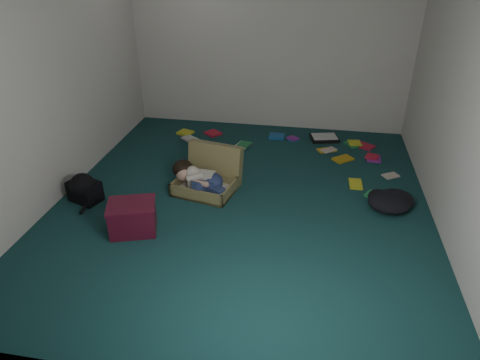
% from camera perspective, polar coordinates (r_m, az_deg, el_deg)
% --- Properties ---
extents(floor, '(4.50, 4.50, 0.00)m').
position_cam_1_polar(floor, '(4.71, 0.32, -2.83)').
color(floor, '#153D3E').
rests_on(floor, ground).
extents(wall_back, '(4.50, 0.00, 4.50)m').
position_cam_1_polar(wall_back, '(6.34, 4.00, 18.25)').
color(wall_back, white).
rests_on(wall_back, ground).
extents(wall_front, '(4.50, 0.00, 4.50)m').
position_cam_1_polar(wall_front, '(2.18, -9.75, -4.82)').
color(wall_front, white).
rests_on(wall_front, ground).
extents(wall_left, '(0.00, 4.50, 4.50)m').
position_cam_1_polar(wall_left, '(4.91, -23.94, 12.62)').
color(wall_left, white).
rests_on(wall_left, ground).
extents(wall_right, '(0.00, 4.50, 4.50)m').
position_cam_1_polar(wall_right, '(4.32, 27.92, 9.72)').
color(wall_right, white).
rests_on(wall_right, ground).
extents(suitcase, '(0.77, 0.76, 0.48)m').
position_cam_1_polar(suitcase, '(4.92, -4.14, 0.53)').
color(suitcase, olive).
rests_on(suitcase, floor).
extents(person, '(0.68, 0.44, 0.30)m').
position_cam_1_polar(person, '(4.79, -5.49, 0.18)').
color(person, beige).
rests_on(person, suitcase).
extents(maroon_bin, '(0.54, 0.48, 0.31)m').
position_cam_1_polar(maroon_bin, '(4.30, -14.13, -4.85)').
color(maroon_bin, '#501023').
rests_on(maroon_bin, floor).
extents(backpack, '(0.50, 0.45, 0.25)m').
position_cam_1_polar(backpack, '(4.96, -19.99, -1.31)').
color(backpack, black).
rests_on(backpack, floor).
extents(clothing_pile, '(0.51, 0.45, 0.14)m').
position_cam_1_polar(clothing_pile, '(4.89, 18.98, -2.36)').
color(clothing_pile, black).
rests_on(clothing_pile, floor).
extents(paper_tray, '(0.44, 0.37, 0.05)m').
position_cam_1_polar(paper_tray, '(6.30, 11.18, 5.53)').
color(paper_tray, black).
rests_on(paper_tray, floor).
extents(book_scatter, '(3.03, 1.69, 0.02)m').
position_cam_1_polar(book_scatter, '(5.87, 8.22, 3.81)').
color(book_scatter, yellow).
rests_on(book_scatter, floor).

